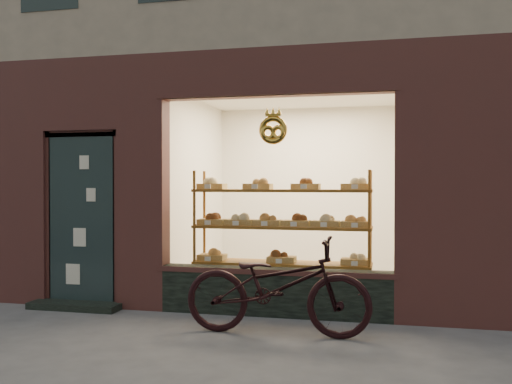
# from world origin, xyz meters

# --- Properties ---
(ground) EXTENTS (90.00, 90.00, 0.00)m
(ground) POSITION_xyz_m (0.00, 0.00, 0.00)
(ground) COLOR slate
(display_shelf) EXTENTS (2.20, 0.45, 1.70)m
(display_shelf) POSITION_xyz_m (0.45, 2.55, 0.88)
(display_shelf) COLOR brown
(display_shelf) RESTS_ON ground
(bicycle) EXTENTS (1.91, 0.68, 1.00)m
(bicycle) POSITION_xyz_m (0.64, 1.30, 0.50)
(bicycle) COLOR black
(bicycle) RESTS_ON ground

